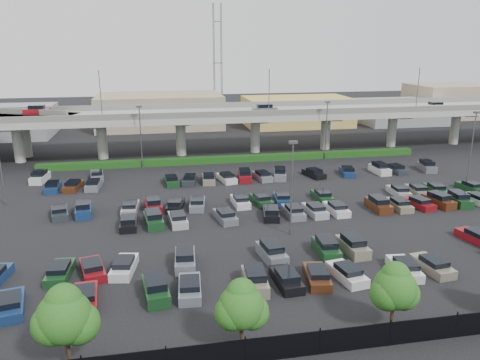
# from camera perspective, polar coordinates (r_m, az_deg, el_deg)

# --- Properties ---
(ground) EXTENTS (280.00, 280.00, 0.00)m
(ground) POSITION_cam_1_polar(r_m,az_deg,el_deg) (58.42, 3.88, -3.62)
(ground) COLOR black
(overpass) EXTENTS (150.00, 13.00, 15.80)m
(overpass) POSITION_cam_1_polar(r_m,az_deg,el_deg) (87.18, -1.50, 7.76)
(overpass) COLOR gray
(overpass) RESTS_ON ground
(hedge) EXTENTS (66.00, 1.60, 1.10)m
(hedge) POSITION_cam_1_polar(r_m,az_deg,el_deg) (81.68, -0.51, 2.60)
(hedge) COLOR #183F12
(hedge) RESTS_ON ground
(fence) EXTENTS (70.00, 0.10, 2.00)m
(fence) POSITION_cam_1_polar(r_m,az_deg,el_deg) (34.43, 16.16, -17.78)
(fence) COLOR black
(fence) RESTS_ON ground
(tree_row) EXTENTS (65.07, 3.66, 5.94)m
(tree_row) POSITION_cam_1_polar(r_m,az_deg,el_deg) (34.52, 16.54, -12.65)
(tree_row) COLOR #332316
(tree_row) RESTS_ON ground
(parked_cars) EXTENTS (62.96, 41.64, 1.67)m
(parked_cars) POSITION_cam_1_polar(r_m,az_deg,el_deg) (55.88, 5.45, -3.94)
(parked_cars) COLOR maroon
(parked_cars) RESTS_ON ground
(light_poles) EXTENTS (66.90, 48.38, 10.30)m
(light_poles) POSITION_cam_1_polar(r_m,az_deg,el_deg) (57.63, -0.48, 2.62)
(light_poles) COLOR #4D4D52
(light_poles) RESTS_ON ground
(distant_buildings) EXTENTS (138.00, 24.00, 9.00)m
(distant_buildings) POSITION_cam_1_polar(r_m,az_deg,el_deg) (119.03, 2.22, 8.46)
(distant_buildings) COLOR gray
(distant_buildings) RESTS_ON ground
(comm_tower) EXTENTS (2.40, 2.40, 30.00)m
(comm_tower) POSITION_cam_1_polar(r_m,az_deg,el_deg) (128.47, -2.74, 14.34)
(comm_tower) COLOR #4D4D52
(comm_tower) RESTS_ON ground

